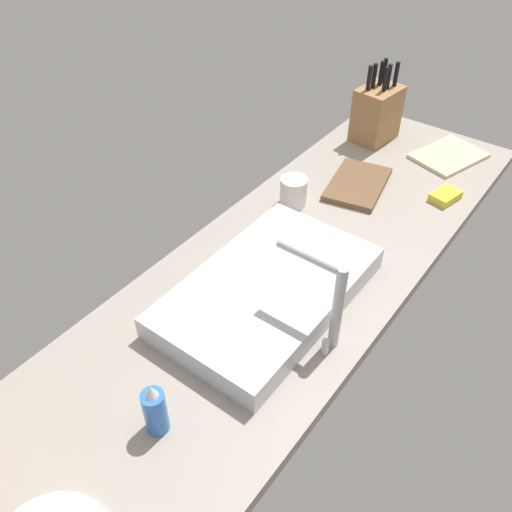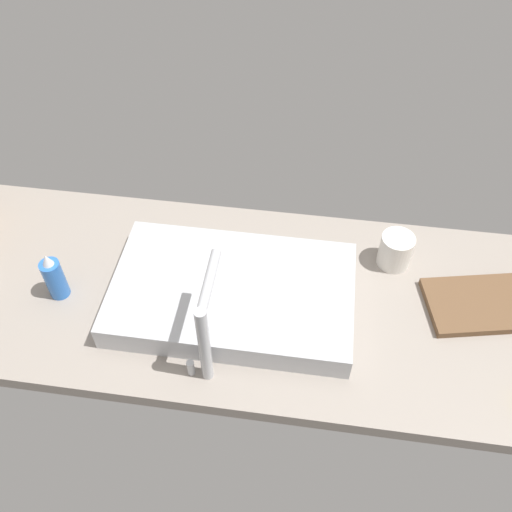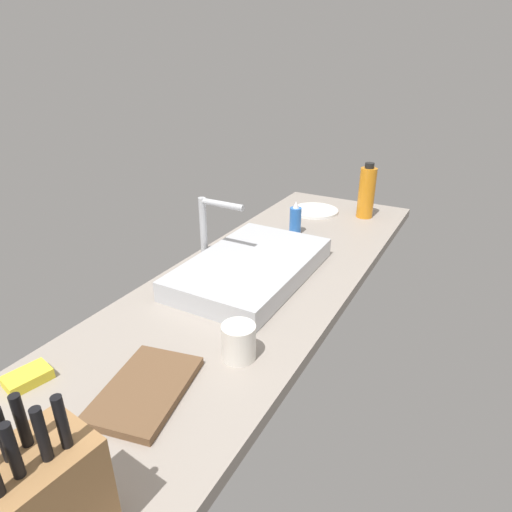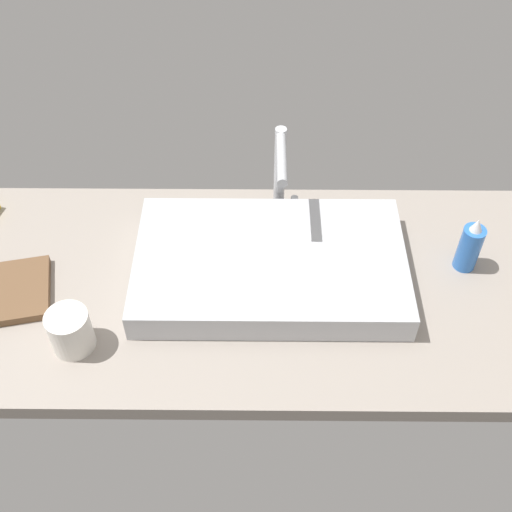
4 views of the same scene
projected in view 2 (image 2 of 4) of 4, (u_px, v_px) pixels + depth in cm
name	position (u px, v px, depth cm)	size (l,w,h in cm)	color
countertop_slab	(266.00, 302.00, 129.61)	(198.89, 57.11, 3.50)	gray
sink_basin	(233.00, 294.00, 125.13)	(53.97, 32.65, 6.22)	#B7BABF
faucet	(205.00, 328.00, 106.22)	(5.50, 16.48, 22.37)	#B7BABF
cutting_board	(480.00, 304.00, 125.89)	(24.03, 15.58, 1.80)	brown
soap_bottle	(54.00, 278.00, 124.87)	(4.53, 4.53, 13.18)	blue
coffee_mug	(396.00, 250.00, 132.22)	(7.91, 7.91, 8.54)	silver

